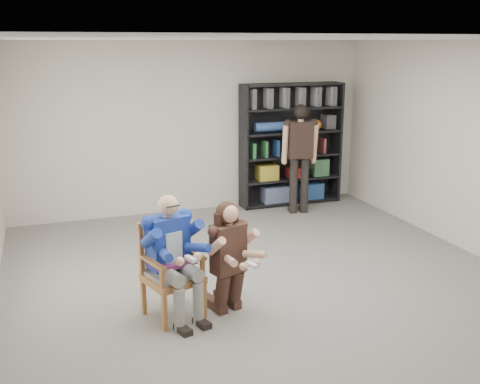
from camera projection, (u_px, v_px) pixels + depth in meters
name	position (u px, v px, depth m)	size (l,w,h in m)	color
room_shell	(276.00, 173.00, 6.07)	(6.00, 7.00, 2.80)	beige
floor	(274.00, 291.00, 6.43)	(6.00, 7.00, 0.01)	slate
armchair	(173.00, 271.00, 5.74)	(0.59, 0.56, 1.01)	#AE5E31
seated_man	(172.00, 257.00, 5.70)	(0.56, 0.79, 1.31)	#132999
kneeling_woman	(230.00, 259.00, 5.80)	(0.50, 0.81, 1.20)	#3D1F1B
bookshelf	(291.00, 145.00, 9.70)	(1.80, 0.38, 2.10)	black
standing_man	(300.00, 160.00, 9.19)	(0.56, 0.31, 1.80)	black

